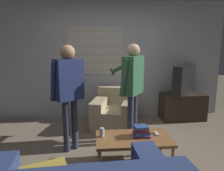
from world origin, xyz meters
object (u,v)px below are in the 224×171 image
at_px(coffee_table, 133,140).
at_px(spare_remote, 157,134).
at_px(tv, 184,80).
at_px(person_right_standing, 132,81).
at_px(armchair_beige, 115,111).
at_px(book_stack, 141,131).
at_px(person_left_standing, 69,85).
at_px(soda_can, 102,132).

bearing_deg(coffee_table, spare_remote, 10.95).
bearing_deg(tv, person_right_standing, -9.39).
xyz_separation_m(armchair_beige, book_stack, (0.21, -1.49, 0.18)).
height_order(person_left_standing, book_stack, person_left_standing).
height_order(tv, person_left_standing, person_left_standing).
distance_m(soda_can, spare_remote, 0.77).
bearing_deg(armchair_beige, coffee_table, 108.51).
distance_m(coffee_table, person_left_standing, 1.24).
xyz_separation_m(soda_can, spare_remote, (0.77, 0.01, -0.05)).
distance_m(person_right_standing, book_stack, 0.92).
bearing_deg(person_right_standing, coffee_table, -154.82).
bearing_deg(coffee_table, person_left_standing, 150.58).
relative_size(coffee_table, soda_can, 8.06).
height_order(tv, person_right_standing, person_right_standing).
bearing_deg(armchair_beige, tv, -156.39).
distance_m(coffee_table, spare_remote, 0.35).
bearing_deg(person_right_standing, armchair_beige, 48.28).
bearing_deg(spare_remote, person_right_standing, 106.11).
bearing_deg(coffee_table, book_stack, 10.80).
bearing_deg(person_left_standing, spare_remote, -54.86).
distance_m(coffee_table, person_right_standing, 1.02).
xyz_separation_m(armchair_beige, soda_can, (-0.33, -1.45, 0.17)).
bearing_deg(spare_remote, book_stack, -171.85).
bearing_deg(soda_can, coffee_table, -7.59).
bearing_deg(soda_can, tv, 42.53).
xyz_separation_m(coffee_table, book_stack, (0.11, 0.02, 0.11)).
distance_m(coffee_table, book_stack, 0.16).
bearing_deg(person_left_standing, armchair_beige, 15.88).
bearing_deg(tv, book_stack, 6.06).
bearing_deg(book_stack, tv, 52.91).
height_order(person_left_standing, spare_remote, person_left_standing).
distance_m(person_right_standing, soda_can, 1.05).
distance_m(book_stack, soda_can, 0.54).
distance_m(tv, person_left_standing, 2.62).
bearing_deg(person_left_standing, soda_can, -78.72).
bearing_deg(person_right_standing, tv, -19.14).
xyz_separation_m(person_left_standing, soda_can, (0.48, -0.45, -0.57)).
height_order(person_right_standing, soda_can, person_right_standing).
bearing_deg(book_stack, soda_can, 176.19).
height_order(armchair_beige, person_left_standing, person_left_standing).
distance_m(tv, book_stack, 2.19).
xyz_separation_m(armchair_beige, person_left_standing, (-0.81, -1.00, 0.74)).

